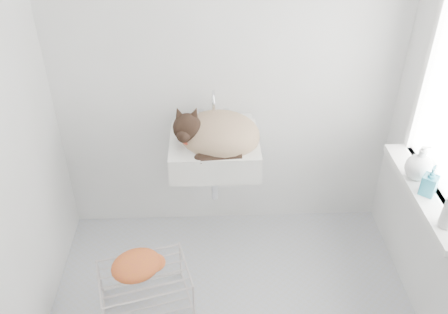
{
  "coord_description": "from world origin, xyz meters",
  "views": [
    {
      "loc": [
        -0.13,
        -1.74,
        2.43
      ],
      "look_at": [
        -0.04,
        0.5,
        0.88
      ],
      "focal_mm": 38.76,
      "sensor_mm": 36.0,
      "label": 1
    }
  ],
  "objects_px": {
    "bottle_c": "(416,177)",
    "bottle_b": "(426,194)",
    "bottle_a": "(446,226)",
    "wire_rack": "(146,291)",
    "sink": "(214,139)",
    "cat": "(216,135)"
  },
  "relations": [
    {
      "from": "bottle_c",
      "to": "bottle_b",
      "type": "bearing_deg",
      "value": -90.0
    },
    {
      "from": "bottle_a",
      "to": "bottle_b",
      "type": "bearing_deg",
      "value": 90.0
    },
    {
      "from": "wire_rack",
      "to": "bottle_a",
      "type": "relative_size",
      "value": 2.65
    },
    {
      "from": "sink",
      "to": "bottle_a",
      "type": "bearing_deg",
      "value": -36.9
    },
    {
      "from": "wire_rack",
      "to": "bottle_a",
      "type": "distance_m",
      "value": 1.69
    },
    {
      "from": "cat",
      "to": "bottle_a",
      "type": "bearing_deg",
      "value": -25.78
    },
    {
      "from": "bottle_a",
      "to": "bottle_b",
      "type": "xyz_separation_m",
      "value": [
        0.0,
        0.25,
        0.0
      ]
    },
    {
      "from": "sink",
      "to": "bottle_a",
      "type": "height_order",
      "value": "sink"
    },
    {
      "from": "cat",
      "to": "bottle_b",
      "type": "bearing_deg",
      "value": -16.42
    },
    {
      "from": "bottle_b",
      "to": "cat",
      "type": "bearing_deg",
      "value": 152.81
    },
    {
      "from": "sink",
      "to": "bottle_a",
      "type": "distance_m",
      "value": 1.36
    },
    {
      "from": "sink",
      "to": "bottle_c",
      "type": "height_order",
      "value": "sink"
    },
    {
      "from": "wire_rack",
      "to": "bottle_b",
      "type": "distance_m",
      "value": 1.67
    },
    {
      "from": "bottle_b",
      "to": "bottle_c",
      "type": "relative_size",
      "value": 0.85
    },
    {
      "from": "sink",
      "to": "wire_rack",
      "type": "xyz_separation_m",
      "value": [
        -0.43,
        -0.56,
        -0.7
      ]
    },
    {
      "from": "wire_rack",
      "to": "bottle_a",
      "type": "height_order",
      "value": "bottle_a"
    },
    {
      "from": "bottle_a",
      "to": "bottle_c",
      "type": "distance_m",
      "value": 0.39
    },
    {
      "from": "cat",
      "to": "bottle_b",
      "type": "relative_size",
      "value": 3.3
    },
    {
      "from": "wire_rack",
      "to": "bottle_a",
      "type": "xyz_separation_m",
      "value": [
        1.52,
        -0.26,
        0.7
      ]
    },
    {
      "from": "sink",
      "to": "wire_rack",
      "type": "bearing_deg",
      "value": -127.45
    },
    {
      "from": "sink",
      "to": "wire_rack",
      "type": "relative_size",
      "value": 1.08
    },
    {
      "from": "bottle_b",
      "to": "bottle_c",
      "type": "distance_m",
      "value": 0.14
    }
  ]
}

